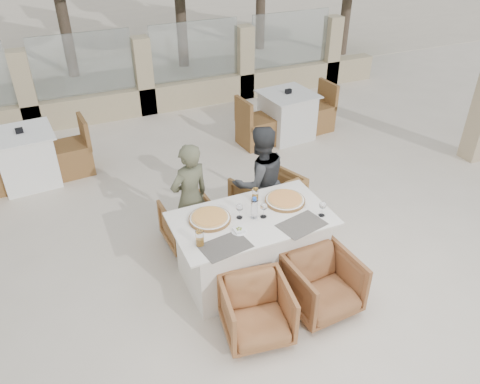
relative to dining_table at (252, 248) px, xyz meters
name	(u,v)px	position (x,y,z in m)	size (l,w,h in m)	color
ground	(257,271)	(0.09, 0.03, -0.39)	(80.00, 80.00, 0.00)	beige
sand_patch	(80,14)	(0.09, 14.03, -0.38)	(30.00, 16.00, 0.01)	beige
perimeter_wall_far	(143,71)	(0.09, 4.83, 0.42)	(10.00, 0.34, 1.60)	tan
dining_table	(252,248)	(0.00, 0.00, 0.00)	(1.60, 0.90, 0.77)	white
placemat_near_left	(225,246)	(-0.42, -0.31, 0.39)	(0.45, 0.30, 0.00)	#544E48
placemat_near_right	(302,225)	(0.40, -0.30, 0.39)	(0.45, 0.30, 0.00)	#59544C
pizza_left	(210,218)	(-0.40, 0.13, 0.41)	(0.42, 0.42, 0.05)	#CA661B
pizza_right	(285,200)	(0.44, 0.12, 0.41)	(0.42, 0.42, 0.05)	#D35C1C
water_bottle	(254,208)	(0.02, 0.00, 0.50)	(0.07, 0.07, 0.24)	#A9C1DE
wine_glass_centre	(239,210)	(-0.12, 0.05, 0.48)	(0.08, 0.08, 0.18)	white
wine_glass_near	(264,209)	(0.11, -0.03, 0.48)	(0.08, 0.08, 0.18)	silver
wine_glass_corner	(322,208)	(0.66, -0.25, 0.48)	(0.08, 0.08, 0.18)	white
beer_glass_left	(200,238)	(-0.62, -0.19, 0.46)	(0.08, 0.08, 0.15)	orange
beer_glass_right	(255,195)	(0.16, 0.27, 0.46)	(0.07, 0.07, 0.14)	orange
olive_dish	(239,230)	(-0.21, -0.16, 0.41)	(0.11, 0.11, 0.04)	white
armchair_far_left	(189,223)	(-0.42, 0.83, -0.12)	(0.57, 0.58, 0.53)	olive
armchair_far_right	(267,199)	(0.60, 0.82, -0.06)	(0.70, 0.72, 0.65)	brown
armchair_near_left	(256,311)	(-0.29, -0.73, -0.10)	(0.61, 0.62, 0.57)	#9C6338
armchair_near_right	(322,284)	(0.44, -0.69, -0.09)	(0.64, 0.66, 0.60)	brown
diner_left	(190,198)	(-0.40, 0.75, 0.27)	(0.48, 0.32, 1.32)	#595B42
diner_right	(260,182)	(0.43, 0.71, 0.30)	(0.67, 0.52, 1.38)	#37393C
bg_table_a	(27,158)	(-2.05, 3.04, 0.00)	(1.64, 0.82, 0.77)	white
bg_table_b	(287,115)	(1.99, 2.87, 0.00)	(1.64, 0.82, 0.77)	silver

